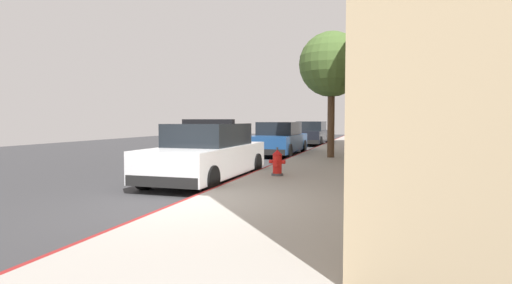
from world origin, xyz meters
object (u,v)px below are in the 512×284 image
(police_cruiser, at_px, (207,154))
(parked_car_dark_far, at_px, (311,134))
(street_tree, at_px, (332,65))
(parked_car_silver_ahead, at_px, (279,139))
(fire_hydrant, at_px, (277,163))

(police_cruiser, distance_m, parked_car_dark_far, 16.82)
(parked_car_dark_far, bearing_deg, street_tree, -76.25)
(parked_car_silver_ahead, relative_size, fire_hydrant, 6.37)
(parked_car_dark_far, height_order, street_tree, street_tree)
(fire_hydrant, distance_m, street_tree, 6.72)
(police_cruiser, relative_size, fire_hydrant, 6.37)
(parked_car_dark_far, height_order, fire_hydrant, parked_car_dark_far)
(parked_car_silver_ahead, xyz_separation_m, fire_hydrant, (2.01, -8.18, -0.22))
(police_cruiser, bearing_deg, parked_car_dark_far, 90.09)
(police_cruiser, distance_m, street_tree, 7.38)
(police_cruiser, height_order, fire_hydrant, police_cruiser)
(parked_car_silver_ahead, bearing_deg, street_tree, -41.06)
(police_cruiser, height_order, street_tree, street_tree)
(police_cruiser, xyz_separation_m, street_tree, (2.57, 6.20, 3.08))
(police_cruiser, height_order, parked_car_silver_ahead, police_cruiser)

